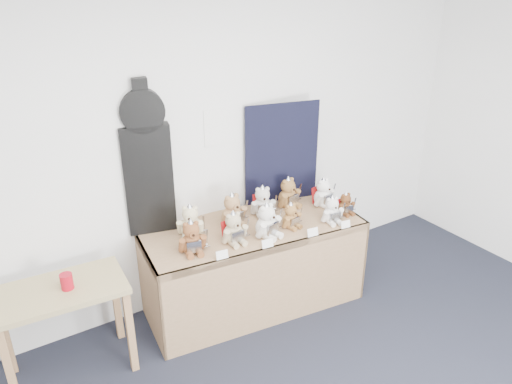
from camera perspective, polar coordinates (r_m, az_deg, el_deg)
room_shell at (r=4.05m, az=-4.61°, el=7.37°), size 6.00×6.00×6.00m
display_table at (r=4.10m, az=0.03°, el=-6.31°), size 1.88×0.96×0.75m
side_table at (r=3.72m, az=-21.28°, el=-11.80°), size 0.89×0.53×0.72m
guitar_case at (r=3.86m, az=-12.39°, el=3.57°), size 0.39×0.19×1.22m
navy_board at (r=4.35m, az=2.97°, el=4.43°), size 0.66×0.17×0.89m
red_cup at (r=3.60m, az=-20.82°, el=-9.53°), size 0.08×0.08×0.11m
teddy_front_far_left at (r=3.70m, az=-7.34°, el=-5.29°), size 0.24×0.21×0.29m
teddy_front_left at (r=3.80m, az=-2.56°, el=-4.25°), size 0.23×0.19×0.29m
teddy_front_centre at (r=3.87m, az=1.30°, el=-3.43°), size 0.26×0.23×0.31m
teddy_front_right at (r=4.03m, az=4.03°, el=-2.81°), size 0.20×0.17×0.24m
teddy_front_far_right at (r=4.14m, az=8.68°, el=-2.14°), size 0.21×0.18×0.26m
teddy_front_end at (r=4.30m, az=10.19°, el=-1.41°), size 0.18×0.15×0.21m
teddy_back_left at (r=3.92m, az=-7.50°, el=-3.44°), size 0.23×0.24×0.29m
teddy_back_centre_left at (r=4.04m, az=-2.68°, el=-2.22°), size 0.26×0.21×0.31m
teddy_back_centre_right at (r=4.21m, az=0.76°, el=-1.19°), size 0.23×0.22×0.29m
teddy_back_right at (r=4.36m, az=3.73°, el=-0.20°), size 0.25×0.21×0.30m
teddy_back_end at (r=4.41m, az=7.71°, el=-0.16°), size 0.24×0.21×0.29m
entry_card_a at (r=3.63m, az=-3.89°, el=-7.17°), size 0.09×0.03×0.06m
entry_card_b at (r=3.76m, az=1.34°, el=-5.90°), size 0.09×0.03×0.07m
entry_card_c at (r=3.94m, az=6.50°, el=-4.58°), size 0.10×0.03×0.07m
entry_card_d at (r=4.09m, az=10.21°, el=-3.66°), size 0.09×0.03×0.06m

